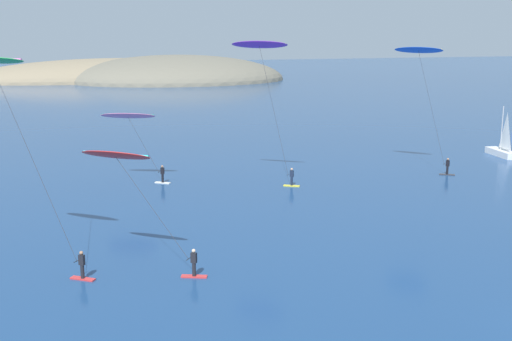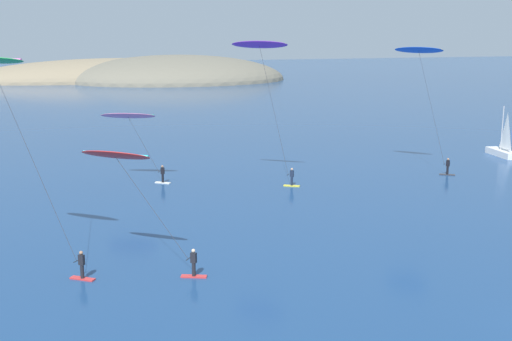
# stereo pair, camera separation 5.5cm
# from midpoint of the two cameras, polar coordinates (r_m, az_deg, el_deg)

# --- Properties ---
(headland_island) EXTENTS (94.03, 53.28, 14.93)m
(headland_island) POSITION_cam_midpoint_polar(r_m,az_deg,el_deg) (196.86, -9.38, 7.95)
(headland_island) COLOR #6B6656
(headland_island) RESTS_ON ground
(sailboat_near) EXTENTS (2.08, 5.97, 5.70)m
(sailboat_near) POSITION_cam_midpoint_polar(r_m,az_deg,el_deg) (78.99, 20.86, 1.72)
(sailboat_near) COLOR white
(sailboat_near) RESTS_ON ground
(kitesurfer_purple) EXTENTS (5.73, 4.44, 13.23)m
(kitesurfer_purple) POSITION_cam_midpoint_polar(r_m,az_deg,el_deg) (58.34, 0.53, 10.08)
(kitesurfer_purple) COLOR yellow
(kitesurfer_purple) RESTS_ON ground
(kitesurfer_red) EXTENTS (6.75, 5.55, 7.25)m
(kitesurfer_red) POSITION_cam_midpoint_polar(r_m,az_deg,el_deg) (38.11, -11.78, 0.42)
(kitesurfer_red) COLOR red
(kitesurfer_red) RESTS_ON ground
(kitesurfer_pink) EXTENTS (6.22, 3.57, 6.74)m
(kitesurfer_pink) POSITION_cam_midpoint_polar(r_m,az_deg,el_deg) (60.58, -11.13, 4.39)
(kitesurfer_pink) COLOR silver
(kitesurfer_pink) RESTS_ON ground
(kitesurfer_blue) EXTENTS (5.25, 5.46, 12.58)m
(kitesurfer_blue) POSITION_cam_midpoint_polar(r_m,az_deg,el_deg) (65.85, 14.43, 9.51)
(kitesurfer_blue) COLOR #2D2D33
(kitesurfer_blue) RESTS_ON ground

